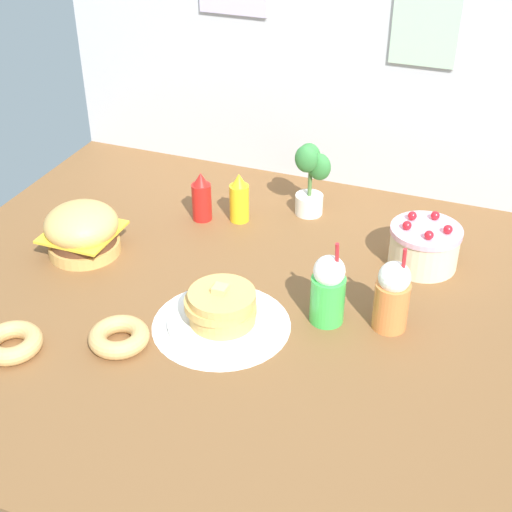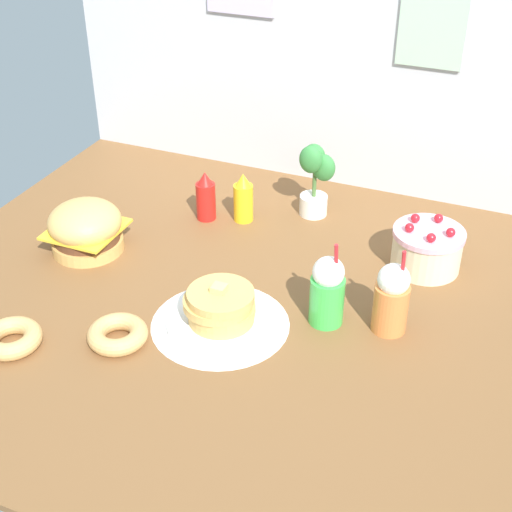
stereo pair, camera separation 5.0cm
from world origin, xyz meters
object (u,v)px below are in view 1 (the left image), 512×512
Objects in this scene: pancake_stack at (221,310)px; donut_pink_glaze at (12,342)px; ketchup_bottle at (202,198)px; mustard_bottle at (239,199)px; layer_cake at (424,246)px; burger at (82,231)px; orange_float_cup at (392,296)px; donut_chocolate at (119,336)px; potted_plant at (311,176)px; cream_soda_cup at (328,290)px.

pancake_stack is 57.32cm from donut_pink_glaze.
mustard_bottle is at bearing 17.34° from ketchup_bottle.
burger is at bearing -163.06° from layer_cake.
donut_chocolate is (-67.22, -34.13, -7.86)cm from orange_float_cup.
orange_float_cup is at bearing -26.15° from ketchup_bottle.
potted_plant reaches higher than mustard_bottle.
ketchup_bottle is (26.99, 33.48, 0.16)cm from burger.
ketchup_bottle is 38.60cm from potted_plant.
donut_chocolate is at bearing -148.39° from cream_soda_cup.
cream_soda_cup is at bearing -118.17° from layer_cake.
ketchup_bottle is 0.67× the size of orange_float_cup.
cream_soda_cup reaches higher than layer_cake.
donut_chocolate is at bearing -84.23° from ketchup_bottle.
burger is at bearing -136.58° from mustard_bottle.
mustard_bottle is 74.94cm from donut_chocolate.
donut_chocolate is 0.61× the size of potted_plant.
mustard_bottle reaches higher than burger.
layer_cake is at bearing 61.83° from cream_soda_cup.
cream_soda_cup reaches higher than ketchup_bottle.
ketchup_bottle is 71.21cm from donut_chocolate.
ketchup_bottle is at bearing 95.77° from donut_chocolate.
donut_pink_glaze is (-96.18, -81.49, -4.27)cm from layer_cake.
burger is 1.33× the size of mustard_bottle.
pancake_stack is 1.83× the size of donut_pink_glaze.
mustard_bottle is 0.66× the size of potted_plant.
layer_cake is 0.82× the size of potted_plant.
pancake_stack is 1.13× the size of orange_float_cup.
cream_soda_cup is 1.61× the size of donut_pink_glaze.
layer_cake is 48.02cm from potted_plant.
burger is at bearing -128.88° from ketchup_bottle.
orange_float_cup reaches higher than layer_cake.
mustard_bottle is at bearing 107.12° from pancake_stack.
pancake_stack is (57.07, -19.65, -2.77)cm from burger.
mustard_bottle is (-17.56, 57.04, 2.93)cm from pancake_stack.
potted_plant reaches higher than donut_chocolate.
cream_soda_cup is at bearing -68.07° from potted_plant.
potted_plant is at bearing 26.80° from ketchup_bottle.
cream_soda_cup is at bearing -4.41° from burger.
donut_chocolate is at bearing -94.13° from mustard_bottle.
ketchup_bottle is at bearing -153.20° from potted_plant.
burger is 0.78× the size of pancake_stack.
layer_cake is at bearing 16.94° from burger.
ketchup_bottle is at bearing 153.85° from orange_float_cup.
burger is at bearing 178.29° from orange_float_cup.
layer_cake is 65.23cm from mustard_bottle.
donut_chocolate is at bearing -47.43° from burger.
donut_pink_glaze is 28.69cm from donut_chocolate.
mustard_bottle is 73.90cm from orange_float_cup.
burger is 101.42cm from orange_float_cup.
cream_soda_cup is (83.97, -6.47, 2.38)cm from burger.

